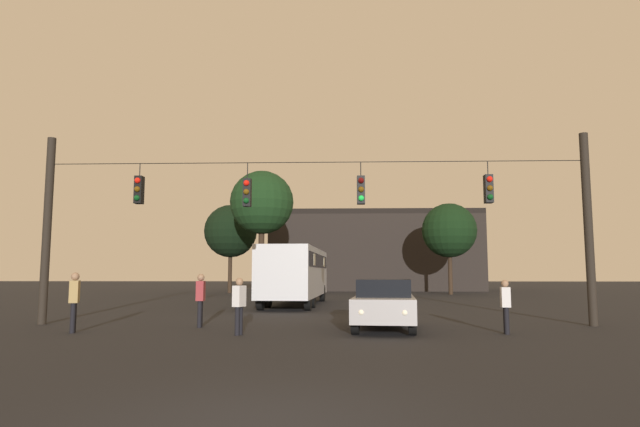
% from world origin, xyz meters
% --- Properties ---
extents(ground_plane, '(168.00, 168.00, 0.00)m').
position_xyz_m(ground_plane, '(0.00, 24.50, 0.00)').
color(ground_plane, black).
rests_on(ground_plane, ground).
extents(overhead_signal_span, '(18.50, 0.44, 6.39)m').
position_xyz_m(overhead_signal_span, '(-0.05, 11.81, 3.59)').
color(overhead_signal_span, black).
rests_on(overhead_signal_span, ground).
extents(city_bus, '(3.06, 11.11, 3.00)m').
position_xyz_m(city_bus, '(-1.45, 23.04, 1.87)').
color(city_bus, '#B7BCC6').
rests_on(city_bus, ground).
extents(car_near_right, '(2.22, 4.47, 1.52)m').
position_xyz_m(car_near_right, '(2.25, 10.52, 0.80)').
color(car_near_right, '#99999E').
rests_on(car_near_right, ground).
extents(pedestrian_crossing_left, '(0.26, 0.37, 1.68)m').
position_xyz_m(pedestrian_crossing_left, '(-3.54, 10.96, 0.95)').
color(pedestrian_crossing_left, black).
rests_on(pedestrian_crossing_left, ground).
extents(pedestrian_crossing_center, '(0.29, 0.39, 1.51)m').
position_xyz_m(pedestrian_crossing_center, '(5.58, 9.38, 0.84)').
color(pedestrian_crossing_center, black).
rests_on(pedestrian_crossing_center, ground).
extents(pedestrian_crossing_right, '(0.33, 0.41, 1.73)m').
position_xyz_m(pedestrian_crossing_right, '(-6.78, 9.26, 0.98)').
color(pedestrian_crossing_right, black).
rests_on(pedestrian_crossing_right, ground).
extents(pedestrian_near_bus, '(0.36, 0.42, 1.57)m').
position_xyz_m(pedestrian_near_bus, '(-1.92, 8.88, 0.88)').
color(pedestrian_near_bus, black).
rests_on(pedestrian_near_bus, ground).
extents(corner_building, '(20.65, 9.66, 7.84)m').
position_xyz_m(corner_building, '(4.44, 49.68, 3.92)').
color(corner_building, black).
rests_on(corner_building, ground).
extents(tree_left_silhouette, '(4.42, 4.42, 7.39)m').
position_xyz_m(tree_left_silhouette, '(9.86, 37.98, 5.16)').
color(tree_left_silhouette, '#2D2116').
rests_on(tree_left_silhouette, ground).
extents(tree_behind_building, '(4.58, 4.58, 7.65)m').
position_xyz_m(tree_behind_building, '(-8.57, 40.52, 5.35)').
color(tree_behind_building, '#2D2116').
rests_on(tree_behind_building, ground).
extents(tree_right_far, '(4.86, 4.86, 9.51)m').
position_xyz_m(tree_right_far, '(-5.00, 34.55, 7.04)').
color(tree_right_far, '#2D2116').
rests_on(tree_right_far, ground).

